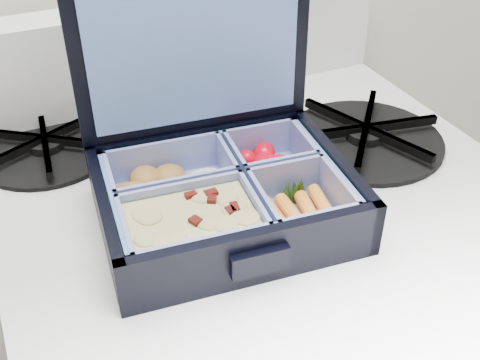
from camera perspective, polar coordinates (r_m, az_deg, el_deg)
name	(u,v)px	position (r m, az deg, el deg)	size (l,w,h in m)	color
bento_box	(225,197)	(0.58, -1.44, -1.67)	(0.24, 0.19, 0.06)	black
burner_grate	(365,133)	(0.72, 11.79, 4.43)	(0.18, 0.18, 0.03)	black
burner_grate_rear	(46,145)	(0.72, -17.93, 3.22)	(0.16, 0.16, 0.02)	black
fork	(185,139)	(0.71, -5.26, 3.85)	(0.03, 0.20, 0.01)	silver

